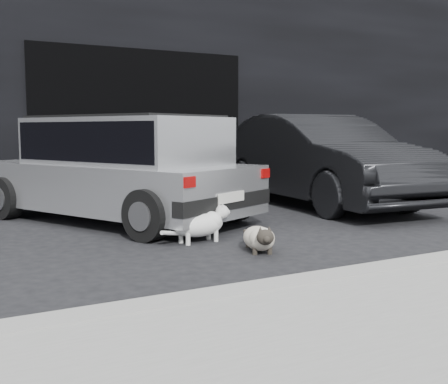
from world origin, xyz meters
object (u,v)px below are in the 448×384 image
silver_hatchback (121,164)px  cat_siamese (260,238)px  second_car (319,160)px  cat_white (202,223)px

silver_hatchback → cat_siamese: size_ratio=4.88×
second_car → cat_white: (-2.89, -1.69, -0.50)m
cat_white → cat_siamese: bearing=15.2°
second_car → cat_white: second_car is taller
cat_white → silver_hatchback: bearing=-175.8°
second_car → cat_white: bearing=-145.2°
cat_siamese → silver_hatchback: bearing=-56.2°
second_car → cat_siamese: second_car is taller
silver_hatchback → cat_siamese: (0.54, -2.41, -0.60)m
silver_hatchback → cat_white: size_ratio=4.65×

